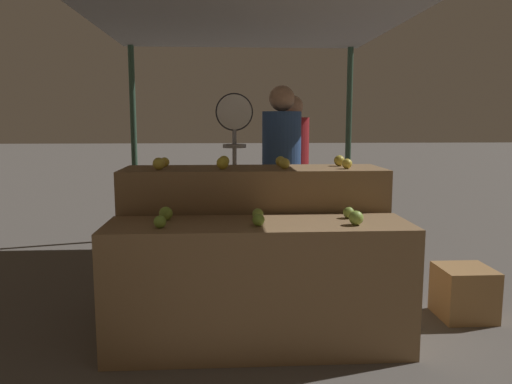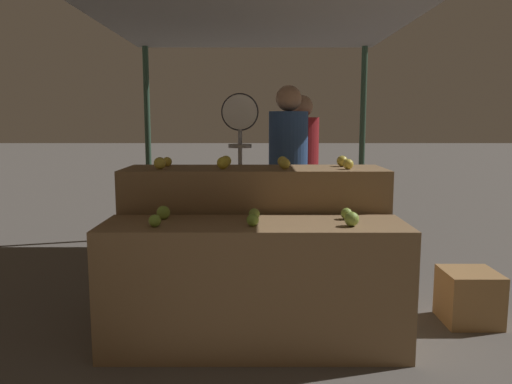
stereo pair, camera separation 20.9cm
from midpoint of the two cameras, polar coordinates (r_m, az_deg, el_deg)
ground_plane at (r=3.34m, az=1.84°, el=-17.21°), size 60.00×60.00×0.00m
market_canopy at (r=4.15m, az=1.55°, el=19.05°), size 2.79×4.05×2.34m
display_counter_front at (r=3.19m, az=1.88°, el=-10.66°), size 1.89×0.55×0.81m
display_counter_back at (r=3.73m, az=1.62°, el=-5.61°), size 1.89×0.55×1.09m
apple_front_0 at (r=3.00m, az=-9.36°, el=-3.26°), size 0.07×0.07×0.07m
apple_front_1 at (r=2.98m, az=1.81°, el=-3.23°), size 0.07×0.07×0.07m
apple_front_2 at (r=3.05m, az=13.00°, el=-3.05°), size 0.09×0.09×0.09m
apple_front_3 at (r=3.23m, az=-8.55°, el=-2.34°), size 0.09×0.09×0.09m
apple_front_4 at (r=3.17m, az=1.95°, el=-2.54°), size 0.07×0.07×0.07m
apple_front_5 at (r=3.26m, az=12.30°, el=-2.45°), size 0.07×0.07×0.07m
apple_back_0 at (r=3.56m, az=-9.11°, el=3.27°), size 0.09×0.09×0.09m
apple_back_1 at (r=3.54m, az=-1.93°, el=3.34°), size 0.09×0.09×0.09m
apple_back_2 at (r=3.55m, az=5.18°, el=3.25°), size 0.08×0.08×0.08m
apple_back_3 at (r=3.60m, az=12.33°, el=3.12°), size 0.07×0.07×0.07m
apple_back_4 at (r=3.78m, az=-8.39°, el=3.44°), size 0.07×0.07×0.07m
apple_back_5 at (r=3.74m, az=-1.69°, el=3.56°), size 0.08×0.08×0.08m
apple_back_6 at (r=3.76m, az=4.83°, el=3.51°), size 0.08×0.08×0.08m
apple_back_7 at (r=3.81m, az=11.56°, el=3.48°), size 0.08×0.08×0.08m
produce_scale at (r=4.30m, az=-0.26°, el=5.47°), size 0.32×0.20×1.67m
person_vendor_at_scale at (r=4.52m, az=5.19°, el=2.78°), size 0.36×0.36×1.74m
person_customer_left at (r=5.15m, az=6.52°, el=3.00°), size 0.40×0.40×1.69m
wooden_crate_side at (r=3.98m, az=24.76°, el=-10.85°), size 0.37×0.37×0.37m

